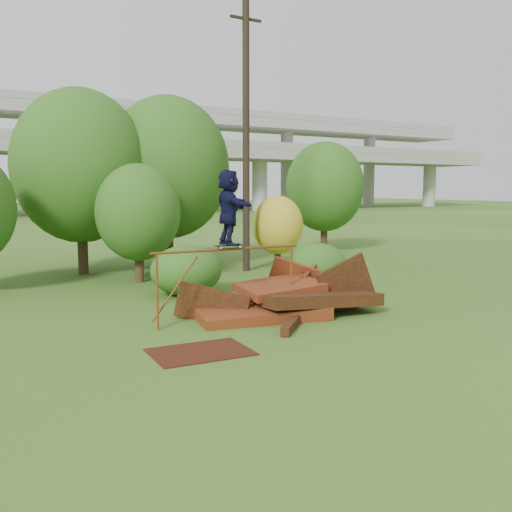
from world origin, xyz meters
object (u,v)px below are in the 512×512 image
scrap_pile (285,301)px  skater (229,207)px  flat_plate (200,352)px  utility_pole (246,135)px

scrap_pile → skater: 3.06m
skater → flat_plate: skater is taller
scrap_pile → skater: bearing=176.7°
flat_plate → utility_pole: 12.98m
flat_plate → skater: bearing=48.5°
skater → scrap_pile: bearing=-84.7°
scrap_pile → flat_plate: 4.13m
scrap_pile → flat_plate: (-3.58, -2.04, -0.35)m
scrap_pile → utility_pole: 9.68m
skater → flat_plate: bearing=147.1°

